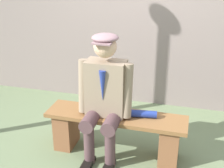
# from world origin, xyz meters

# --- Properties ---
(ground_plane) EXTENTS (30.00, 30.00, 0.00)m
(ground_plane) POSITION_xyz_m (0.00, 0.00, 0.00)
(ground_plane) COLOR #677854
(bench) EXTENTS (1.51, 0.37, 0.47)m
(bench) POSITION_xyz_m (0.00, 0.00, 0.29)
(bench) COLOR brown
(bench) RESTS_ON ground
(seated_man) EXTENTS (0.58, 0.55, 1.35)m
(seated_man) POSITION_xyz_m (0.11, 0.06, 0.74)
(seated_man) COLOR gray
(seated_man) RESTS_ON ground
(rolled_magazine) EXTENTS (0.30, 0.11, 0.08)m
(rolled_magazine) POSITION_xyz_m (-0.28, -0.02, 0.51)
(rolled_magazine) COLOR navy
(rolled_magazine) RESTS_ON bench
(stadium_wall) EXTENTS (12.00, 0.24, 1.86)m
(stadium_wall) POSITION_xyz_m (0.00, -1.46, 0.93)
(stadium_wall) COLOR gray
(stadium_wall) RESTS_ON ground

